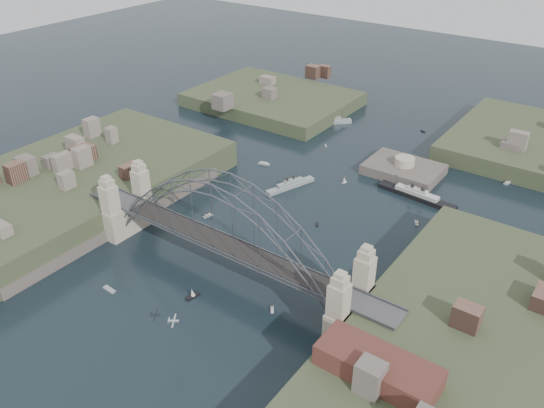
{
  "coord_description": "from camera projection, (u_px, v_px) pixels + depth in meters",
  "views": [
    {
      "loc": [
        67.16,
        -75.54,
        77.85
      ],
      "look_at": [
        0.0,
        18.0,
        10.0
      ],
      "focal_mm": 36.58,
      "sensor_mm": 36.0,
      "label": 1
    }
  ],
  "objects": [
    {
      "name": "small_boat_a",
      "position": [
        208.0,
        216.0,
        147.36
      ],
      "size": [
        1.86,
        2.89,
        1.43
      ],
      "color": "beige",
      "rests_on": "ground"
    },
    {
      "name": "shore_east",
      "position": [
        479.0,
        384.0,
        96.33
      ],
      "size": [
        50.5,
        90.0,
        12.0
      ],
      "color": "#384328",
      "rests_on": "ground"
    },
    {
      "name": "small_boat_f",
      "position": [
        344.0,
        180.0,
        163.28
      ],
      "size": [
        1.41,
        1.79,
        2.38
      ],
      "color": "beige",
      "rests_on": "ground"
    },
    {
      "name": "wharf_shed",
      "position": [
        378.0,
        367.0,
        89.15
      ],
      "size": [
        20.0,
        8.0,
        4.0
      ],
      "primitive_type": "cube",
      "color": "#592D26",
      "rests_on": "shore_east"
    },
    {
      "name": "naval_cruiser_far",
      "position": [
        328.0,
        121.0,
        203.18
      ],
      "size": [
        14.17,
        13.79,
        5.87
      ],
      "color": "#969D9E",
      "rests_on": "ground"
    },
    {
      "name": "ground",
      "position": [
        226.0,
        274.0,
        126.13
      ],
      "size": [
        500.0,
        500.0,
        0.0
      ],
      "primitive_type": "plane",
      "color": "black",
      "rests_on": "ground"
    },
    {
      "name": "fort_island",
      "position": [
        403.0,
        175.0,
        169.27
      ],
      "size": [
        22.0,
        16.0,
        9.4
      ],
      "color": "#534943",
      "rests_on": "ground"
    },
    {
      "name": "small_boat_h",
      "position": [
        326.0,
        146.0,
        186.41
      ],
      "size": [
        1.69,
        1.73,
        0.45
      ],
      "color": "beige",
      "rests_on": "ground"
    },
    {
      "name": "shore_west",
      "position": [
        67.0,
        195.0,
        153.94
      ],
      "size": [
        50.5,
        90.0,
        12.0
      ],
      "color": "#384328",
      "rests_on": "ground"
    },
    {
      "name": "headland_nw",
      "position": [
        273.0,
        104.0,
        220.0
      ],
      "size": [
        60.0,
        45.0,
        9.0
      ],
      "primitive_type": "cube",
      "color": "#384328",
      "rests_on": "ground"
    },
    {
      "name": "naval_cruiser_near",
      "position": [
        290.0,
        185.0,
        161.21
      ],
      "size": [
        7.36,
        16.02,
        4.86
      ],
      "color": "#969D9E",
      "rests_on": "ground"
    },
    {
      "name": "small_boat_c",
      "position": [
        193.0,
        294.0,
        118.95
      ],
      "size": [
        1.69,
        3.44,
        2.38
      ],
      "color": "beige",
      "rests_on": "ground"
    },
    {
      "name": "small_boat_i",
      "position": [
        371.0,
        300.0,
        117.24
      ],
      "size": [
        2.49,
        1.8,
        2.38
      ],
      "color": "beige",
      "rests_on": "ground"
    },
    {
      "name": "small_boat_b",
      "position": [
        317.0,
        224.0,
        144.08
      ],
      "size": [
        1.44,
        1.84,
        0.45
      ],
      "color": "beige",
      "rests_on": "ground"
    },
    {
      "name": "small_boat_d",
      "position": [
        417.0,
        223.0,
        144.42
      ],
      "size": [
        1.78,
        2.33,
        1.43
      ],
      "color": "beige",
      "rests_on": "ground"
    },
    {
      "name": "ocean_liner",
      "position": [
        417.0,
        196.0,
        155.68
      ],
      "size": [
        23.38,
        5.26,
        5.69
      ],
      "color": "black",
      "rests_on": "ground"
    },
    {
      "name": "bridge",
      "position": [
        224.0,
        229.0,
        119.88
      ],
      "size": [
        84.0,
        13.8,
        24.6
      ],
      "color": "#49494B",
      "rests_on": "ground"
    },
    {
      "name": "small_boat_l",
      "position": [
        205.0,
        176.0,
        166.12
      ],
      "size": [
        2.65,
        2.23,
        2.38
      ],
      "color": "beige",
      "rests_on": "ground"
    },
    {
      "name": "aeroplane",
      "position": [
        173.0,
        321.0,
        100.79
      ],
      "size": [
        2.28,
        3.19,
        0.53
      ],
      "color": "silver"
    },
    {
      "name": "small_boat_m",
      "position": [
        272.0,
        309.0,
        115.46
      ],
      "size": [
        1.69,
        1.92,
        1.43
      ],
      "color": "beige",
      "rests_on": "ground"
    },
    {
      "name": "small_boat_k",
      "position": [
        423.0,
        131.0,
        197.06
      ],
      "size": [
        2.09,
        1.55,
        0.45
      ],
      "color": "beige",
      "rests_on": "ground"
    },
    {
      "name": "small_boat_j",
      "position": [
        109.0,
        290.0,
        121.2
      ],
      "size": [
        3.37,
        1.29,
        0.45
      ],
      "color": "beige",
      "rests_on": "ground"
    },
    {
      "name": "small_boat_n",
      "position": [
        508.0,
        183.0,
        163.46
      ],
      "size": [
        2.0,
        3.01,
        1.43
      ],
      "color": "beige",
      "rests_on": "ground"
    },
    {
      "name": "small_boat_e",
      "position": [
        264.0,
        164.0,
        174.41
      ],
      "size": [
        3.9,
        2.11,
        1.43
      ],
      "color": "beige",
      "rests_on": "ground"
    }
  ]
}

